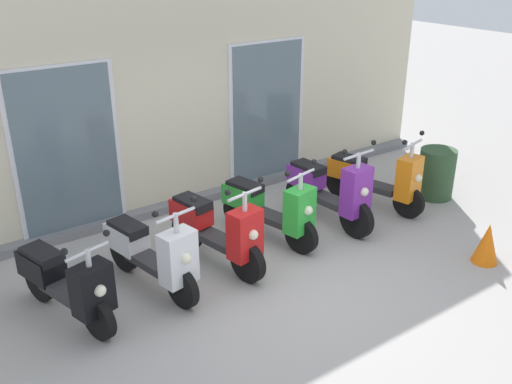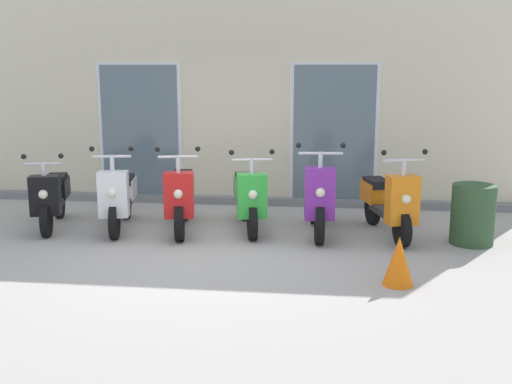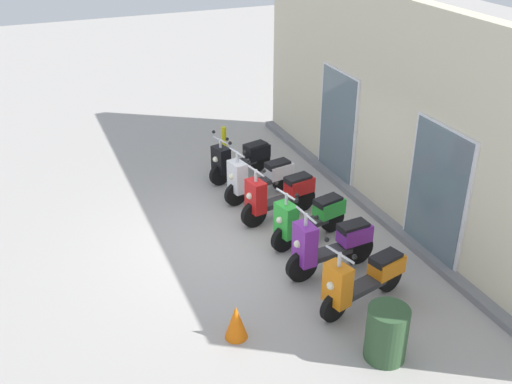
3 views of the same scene
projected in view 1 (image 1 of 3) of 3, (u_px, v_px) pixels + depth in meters
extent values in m
plane|color=#A8A39E|center=(292.00, 284.00, 6.69)|extent=(40.00, 40.00, 0.00)
cube|color=beige|center=(168.00, 74.00, 8.04)|extent=(9.73, 0.30, 3.92)
cube|color=slate|center=(184.00, 203.00, 8.62)|extent=(9.73, 0.20, 0.12)
cube|color=silver|center=(67.00, 154.00, 7.39)|extent=(1.41, 0.04, 2.30)
cube|color=slate|center=(68.00, 154.00, 7.38)|extent=(1.29, 0.02, 2.22)
cube|color=silver|center=(267.00, 114.00, 9.08)|extent=(1.41, 0.04, 2.30)
cube|color=slate|center=(268.00, 114.00, 9.07)|extent=(1.29, 0.02, 2.22)
cylinder|color=black|center=(98.00, 318.00, 5.70)|extent=(0.21, 0.47, 0.46)
cylinder|color=black|center=(40.00, 281.00, 6.31)|extent=(0.21, 0.47, 0.46)
cube|color=#2D2D30|center=(66.00, 291.00, 5.96)|extent=(0.42, 0.70, 0.09)
cube|color=black|center=(92.00, 289.00, 5.59)|extent=(0.43, 0.33, 0.53)
sphere|color=#F2EFCC|center=(100.00, 291.00, 5.50)|extent=(0.12, 0.12, 0.12)
cube|color=black|center=(41.00, 265.00, 6.15)|extent=(0.43, 0.58, 0.28)
cube|color=black|center=(42.00, 255.00, 6.07)|extent=(0.38, 0.53, 0.11)
cylinder|color=silver|center=(88.00, 259.00, 5.45)|extent=(0.06, 0.06, 0.20)
cylinder|color=silver|center=(87.00, 251.00, 5.42)|extent=(0.46, 0.16, 0.04)
sphere|color=black|center=(106.00, 233.00, 5.54)|extent=(0.07, 0.07, 0.07)
sphere|color=black|center=(64.00, 252.00, 5.21)|extent=(0.07, 0.07, 0.07)
cylinder|color=black|center=(182.00, 288.00, 6.19)|extent=(0.18, 0.48, 0.47)
cylinder|color=black|center=(124.00, 252.00, 6.89)|extent=(0.18, 0.48, 0.47)
cube|color=#2D2D30|center=(151.00, 262.00, 6.50)|extent=(0.38, 0.72, 0.09)
cube|color=white|center=(178.00, 258.00, 6.07)|extent=(0.42, 0.31, 0.60)
sphere|color=#F2EFCC|center=(186.00, 259.00, 5.97)|extent=(0.12, 0.12, 0.12)
cube|color=white|center=(127.00, 237.00, 6.73)|extent=(0.39, 0.57, 0.28)
cube|color=black|center=(128.00, 228.00, 6.65)|extent=(0.34, 0.52, 0.11)
cylinder|color=silver|center=(176.00, 224.00, 5.91)|extent=(0.06, 0.06, 0.24)
cylinder|color=silver|center=(175.00, 215.00, 5.87)|extent=(0.50, 0.13, 0.04)
sphere|color=black|center=(194.00, 199.00, 5.99)|extent=(0.07, 0.07, 0.07)
sphere|color=black|center=(155.00, 214.00, 5.67)|extent=(0.07, 0.07, 0.07)
cylinder|color=black|center=(248.00, 262.00, 6.66)|extent=(0.20, 0.51, 0.49)
cylinder|color=black|center=(187.00, 231.00, 7.36)|extent=(0.20, 0.51, 0.49)
cube|color=#2D2D30|center=(216.00, 239.00, 6.97)|extent=(0.38, 0.72, 0.09)
cube|color=red|center=(245.00, 234.00, 6.54)|extent=(0.42, 0.30, 0.59)
sphere|color=#F2EFCC|center=(253.00, 235.00, 6.44)|extent=(0.12, 0.12, 0.12)
cube|color=red|center=(191.00, 212.00, 7.17)|extent=(0.39, 0.57, 0.28)
cube|color=black|center=(193.00, 203.00, 7.09)|extent=(0.34, 0.52, 0.11)
cylinder|color=silver|center=(245.00, 202.00, 6.38)|extent=(0.06, 0.06, 0.24)
cylinder|color=silver|center=(245.00, 194.00, 6.34)|extent=(0.51, 0.13, 0.04)
sphere|color=black|center=(261.00, 179.00, 6.47)|extent=(0.07, 0.07, 0.07)
sphere|color=black|center=(228.00, 192.00, 6.13)|extent=(0.07, 0.07, 0.07)
cylinder|color=black|center=(301.00, 236.00, 7.27)|extent=(0.21, 0.48, 0.47)
cylinder|color=black|center=(238.00, 211.00, 7.94)|extent=(0.21, 0.48, 0.47)
cube|color=#2D2D30|center=(268.00, 216.00, 7.57)|extent=(0.41, 0.73, 0.09)
cube|color=green|center=(300.00, 210.00, 7.16)|extent=(0.42, 0.32, 0.58)
sphere|color=#F2EFCC|center=(308.00, 210.00, 7.06)|extent=(0.12, 0.12, 0.12)
cube|color=green|center=(243.00, 195.00, 7.77)|extent=(0.41, 0.57, 0.28)
cube|color=black|center=(245.00, 186.00, 7.69)|extent=(0.36, 0.53, 0.11)
cylinder|color=silver|center=(301.00, 182.00, 7.01)|extent=(0.06, 0.06, 0.22)
cylinder|color=silver|center=(301.00, 175.00, 6.97)|extent=(0.52, 0.15, 0.04)
sphere|color=black|center=(314.00, 162.00, 7.11)|extent=(0.07, 0.07, 0.07)
sphere|color=black|center=(288.00, 174.00, 6.75)|extent=(0.07, 0.07, 0.07)
cylinder|color=black|center=(356.00, 219.00, 7.66)|extent=(0.15, 0.53, 0.52)
cylinder|color=black|center=(301.00, 194.00, 8.41)|extent=(0.15, 0.53, 0.52)
cube|color=#2D2D30|center=(328.00, 200.00, 7.99)|extent=(0.31, 0.68, 0.09)
cube|color=purple|center=(356.00, 191.00, 7.53)|extent=(0.40, 0.27, 0.66)
sphere|color=#F2EFCC|center=(364.00, 192.00, 7.42)|extent=(0.12, 0.12, 0.12)
cube|color=purple|center=(306.00, 176.00, 8.21)|extent=(0.34, 0.54, 0.28)
cube|color=black|center=(309.00, 168.00, 8.12)|extent=(0.30, 0.50, 0.11)
cylinder|color=silver|center=(359.00, 161.00, 7.36)|extent=(0.06, 0.06, 0.22)
cylinder|color=silver|center=(359.00, 155.00, 7.32)|extent=(0.56, 0.08, 0.04)
sphere|color=black|center=(374.00, 143.00, 7.44)|extent=(0.07, 0.07, 0.07)
sphere|color=black|center=(345.00, 152.00, 7.12)|extent=(0.07, 0.07, 0.07)
cylinder|color=black|center=(409.00, 203.00, 8.21)|extent=(0.21, 0.47, 0.46)
cylinder|color=black|center=(340.00, 183.00, 8.89)|extent=(0.21, 0.47, 0.46)
cube|color=#2D2D30|center=(373.00, 186.00, 8.51)|extent=(0.43, 0.76, 0.09)
cube|color=orange|center=(409.00, 178.00, 8.09)|extent=(0.43, 0.33, 0.62)
sphere|color=#F2EFCC|center=(418.00, 178.00, 7.99)|extent=(0.12, 0.12, 0.12)
cube|color=orange|center=(346.00, 168.00, 8.73)|extent=(0.42, 0.58, 0.28)
cube|color=black|center=(349.00, 160.00, 8.65)|extent=(0.37, 0.53, 0.11)
cylinder|color=silver|center=(412.00, 151.00, 7.92)|extent=(0.06, 0.06, 0.23)
cylinder|color=silver|center=(413.00, 145.00, 7.89)|extent=(0.52, 0.17, 0.04)
sphere|color=black|center=(422.00, 133.00, 8.03)|extent=(0.07, 0.07, 0.07)
sphere|color=black|center=(405.00, 142.00, 7.66)|extent=(0.07, 0.07, 0.07)
cone|color=orange|center=(487.00, 243.00, 7.05)|extent=(0.32, 0.32, 0.52)
cylinder|color=#2D4C2D|center=(436.00, 173.00, 8.82)|extent=(0.55, 0.55, 0.77)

